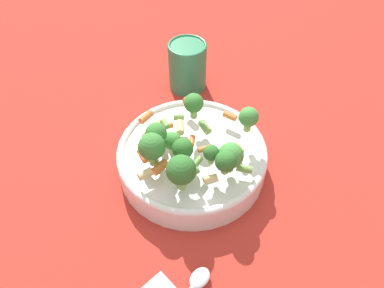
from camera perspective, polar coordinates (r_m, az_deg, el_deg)
ground_plane at (r=0.70m, az=0.00°, el=-3.55°), size 3.00×3.00×0.00m
bowl at (r=0.67m, az=0.00°, el=-2.04°), size 0.27×0.27×0.05m
pasta_salad at (r=0.60m, az=-0.34°, el=-0.32°), size 0.22×0.22×0.08m
cup at (r=0.83m, az=-0.70°, el=11.90°), size 0.08×0.08×0.11m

